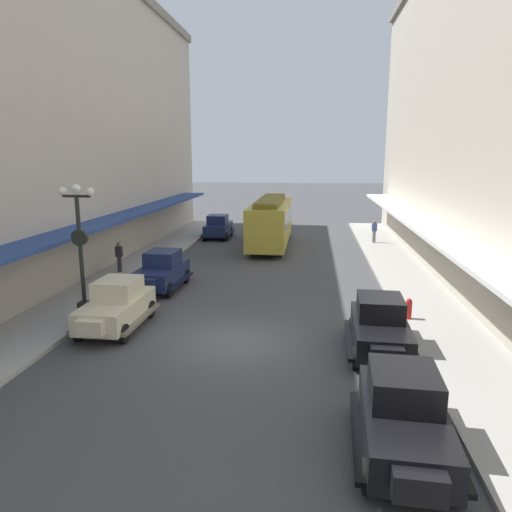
{
  "coord_description": "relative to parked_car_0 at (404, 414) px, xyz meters",
  "views": [
    {
      "loc": [
        2.55,
        -15.62,
        6.36
      ],
      "look_at": [
        0.0,
        6.0,
        1.8
      ],
      "focal_mm": 33.68,
      "sensor_mm": 36.0,
      "label": 1
    }
  ],
  "objects": [
    {
      "name": "parked_car_2",
      "position": [
        0.23,
        5.54,
        0.0
      ],
      "size": [
        2.25,
        4.3,
        1.84
      ],
      "color": "black",
      "rests_on": "ground"
    },
    {
      "name": "streetcar",
      "position": [
        -4.96,
        23.8,
        0.96
      ],
      "size": [
        2.55,
        9.61,
        3.46
      ],
      "color": "gold",
      "rests_on": "ground"
    },
    {
      "name": "pedestrian_1",
      "position": [
        2.46,
        25.59,
        0.05
      ],
      "size": [
        0.36,
        0.24,
        1.64
      ],
      "color": "slate",
      "rests_on": "sidewalk_right"
    },
    {
      "name": "parked_car_1",
      "position": [
        -9.23,
        6.74,
        0.0
      ],
      "size": [
        2.17,
        4.27,
        1.84
      ],
      "color": "beige",
      "rests_on": "ground"
    },
    {
      "name": "lamp_post_with_clock",
      "position": [
        -11.0,
        7.75,
        2.04
      ],
      "size": [
        1.42,
        0.44,
        5.16
      ],
      "color": "black",
      "rests_on": "sidewalk_left"
    },
    {
      "name": "ground_plane",
      "position": [
        -4.6,
        5.95,
        -0.94
      ],
      "size": [
        200.0,
        200.0,
        0.0
      ],
      "primitive_type": "plane",
      "color": "#424244"
    },
    {
      "name": "sidewalk_left",
      "position": [
        -12.1,
        5.95,
        -0.87
      ],
      "size": [
        3.0,
        60.0,
        0.15
      ],
      "primitive_type": "cube",
      "color": "#A8A59E",
      "rests_on": "ground"
    },
    {
      "name": "sidewalk_right",
      "position": [
        2.9,
        5.95,
        -0.87
      ],
      "size": [
        3.0,
        60.0,
        0.15
      ],
      "primitive_type": "cube",
      "color": "#A8A59E",
      "rests_on": "ground"
    },
    {
      "name": "parked_car_4",
      "position": [
        -9.24,
        12.23,
        0.0
      ],
      "size": [
        2.26,
        4.3,
        1.84
      ],
      "color": "#19234C",
      "rests_on": "ground"
    },
    {
      "name": "parked_car_0",
      "position": [
        0.0,
        0.0,
        0.0
      ],
      "size": [
        2.31,
        4.32,
        1.84
      ],
      "color": "black",
      "rests_on": "ground"
    },
    {
      "name": "parked_car_3",
      "position": [
        -9.37,
        27.07,
        0.0
      ],
      "size": [
        2.18,
        4.28,
        1.84
      ],
      "color": "#19234C",
      "rests_on": "ground"
    },
    {
      "name": "fire_hydrant",
      "position": [
        1.75,
        8.66,
        -0.38
      ],
      "size": [
        0.24,
        0.24,
        0.82
      ],
      "color": "#B21E19",
      "rests_on": "sidewalk_right"
    },
    {
      "name": "pedestrian_0",
      "position": [
        -12.39,
        14.7,
        0.05
      ],
      "size": [
        0.36,
        0.24,
        1.64
      ],
      "color": "#2D2D33",
      "rests_on": "sidewalk_left"
    }
  ]
}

